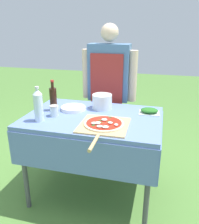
{
  "coord_description": "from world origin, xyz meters",
  "views": [
    {
      "loc": [
        0.52,
        -1.76,
        1.49
      ],
      "look_at": [
        0.05,
        0.0,
        0.81
      ],
      "focal_mm": 38.0,
      "sensor_mm": 36.0,
      "label": 1
    }
  ],
  "objects_px": {
    "oil_bottle": "(53,99)",
    "herb_container": "(149,111)",
    "person_cook": "(109,87)",
    "mixing_tub": "(102,102)",
    "pizza_on_peel": "(104,125)",
    "plate_stack": "(73,108)",
    "sauce_jar": "(54,111)",
    "water_bottle": "(38,105)",
    "prep_table": "(93,126)"
  },
  "relations": [
    {
      "from": "oil_bottle",
      "to": "herb_container",
      "type": "relative_size",
      "value": 1.51
    },
    {
      "from": "person_cook",
      "to": "mixing_tub",
      "type": "xyz_separation_m",
      "value": [
        0.02,
        -0.36,
        -0.05
      ]
    },
    {
      "from": "pizza_on_peel",
      "to": "plate_stack",
      "type": "xyz_separation_m",
      "value": [
        -0.35,
        0.29,
        0.0
      ]
    },
    {
      "from": "plate_stack",
      "to": "sauce_jar",
      "type": "distance_m",
      "value": 0.21
    },
    {
      "from": "herb_container",
      "to": "sauce_jar",
      "type": "bearing_deg",
      "value": -160.56
    },
    {
      "from": "pizza_on_peel",
      "to": "plate_stack",
      "type": "height_order",
      "value": "pizza_on_peel"
    },
    {
      "from": "oil_bottle",
      "to": "water_bottle",
      "type": "height_order",
      "value": "water_bottle"
    },
    {
      "from": "person_cook",
      "to": "herb_container",
      "type": "distance_m",
      "value": 0.59
    },
    {
      "from": "plate_stack",
      "to": "pizza_on_peel",
      "type": "bearing_deg",
      "value": -39.67
    },
    {
      "from": "oil_bottle",
      "to": "person_cook",
      "type": "bearing_deg",
      "value": 53.56
    },
    {
      "from": "prep_table",
      "to": "pizza_on_peel",
      "type": "bearing_deg",
      "value": -54.33
    },
    {
      "from": "plate_stack",
      "to": "water_bottle",
      "type": "bearing_deg",
      "value": -117.76
    },
    {
      "from": "prep_table",
      "to": "sauce_jar",
      "type": "height_order",
      "value": "sauce_jar"
    },
    {
      "from": "person_cook",
      "to": "sauce_jar",
      "type": "xyz_separation_m",
      "value": [
        -0.32,
        -0.64,
        -0.07
      ]
    },
    {
      "from": "prep_table",
      "to": "herb_container",
      "type": "relative_size",
      "value": 6.27
    },
    {
      "from": "water_bottle",
      "to": "plate_stack",
      "type": "xyz_separation_m",
      "value": [
        0.16,
        0.31,
        -0.12
      ]
    },
    {
      "from": "pizza_on_peel",
      "to": "oil_bottle",
      "type": "distance_m",
      "value": 0.57
    },
    {
      "from": "prep_table",
      "to": "mixing_tub",
      "type": "xyz_separation_m",
      "value": [
        0.03,
        0.2,
        0.16
      ]
    },
    {
      "from": "water_bottle",
      "to": "herb_container",
      "type": "distance_m",
      "value": 0.92
    },
    {
      "from": "pizza_on_peel",
      "to": "person_cook",
      "type": "bearing_deg",
      "value": 98.81
    },
    {
      "from": "water_bottle",
      "to": "herb_container",
      "type": "xyz_separation_m",
      "value": [
        0.82,
        0.4,
        -0.11
      ]
    },
    {
      "from": "water_bottle",
      "to": "plate_stack",
      "type": "relative_size",
      "value": 1.26
    },
    {
      "from": "person_cook",
      "to": "mixing_tub",
      "type": "relative_size",
      "value": 8.51
    },
    {
      "from": "oil_bottle",
      "to": "mixing_tub",
      "type": "distance_m",
      "value": 0.43
    },
    {
      "from": "oil_bottle",
      "to": "plate_stack",
      "type": "bearing_deg",
      "value": 18.43
    },
    {
      "from": "mixing_tub",
      "to": "sauce_jar",
      "type": "relative_size",
      "value": 1.94
    },
    {
      "from": "person_cook",
      "to": "water_bottle",
      "type": "bearing_deg",
      "value": 64.08
    },
    {
      "from": "herb_container",
      "to": "mixing_tub",
      "type": "xyz_separation_m",
      "value": [
        -0.42,
        0.02,
        0.04
      ]
    },
    {
      "from": "pizza_on_peel",
      "to": "oil_bottle",
      "type": "bearing_deg",
      "value": 153.98
    },
    {
      "from": "oil_bottle",
      "to": "plate_stack",
      "type": "relative_size",
      "value": 1.23
    },
    {
      "from": "mixing_tub",
      "to": "plate_stack",
      "type": "distance_m",
      "value": 0.27
    },
    {
      "from": "mixing_tub",
      "to": "plate_stack",
      "type": "height_order",
      "value": "mixing_tub"
    },
    {
      "from": "water_bottle",
      "to": "plate_stack",
      "type": "distance_m",
      "value": 0.37
    },
    {
      "from": "prep_table",
      "to": "oil_bottle",
      "type": "distance_m",
      "value": 0.43
    },
    {
      "from": "plate_stack",
      "to": "herb_container",
      "type": "bearing_deg",
      "value": 7.39
    },
    {
      "from": "prep_table",
      "to": "oil_bottle",
      "type": "xyz_separation_m",
      "value": [
        -0.38,
        0.05,
        0.2
      ]
    },
    {
      "from": "pizza_on_peel",
      "to": "mixing_tub",
      "type": "relative_size",
      "value": 3.32
    },
    {
      "from": "herb_container",
      "to": "mixing_tub",
      "type": "distance_m",
      "value": 0.42
    },
    {
      "from": "herb_container",
      "to": "plate_stack",
      "type": "bearing_deg",
      "value": -172.61
    },
    {
      "from": "sauce_jar",
      "to": "mixing_tub",
      "type": "bearing_deg",
      "value": 40.18
    },
    {
      "from": "pizza_on_peel",
      "to": "herb_container",
      "type": "relative_size",
      "value": 3.27
    },
    {
      "from": "water_bottle",
      "to": "prep_table",
      "type": "bearing_deg",
      "value": 29.14
    },
    {
      "from": "herb_container",
      "to": "sauce_jar",
      "type": "xyz_separation_m",
      "value": [
        -0.76,
        -0.27,
        0.02
      ]
    },
    {
      "from": "prep_table",
      "to": "pizza_on_peel",
      "type": "xyz_separation_m",
      "value": [
        0.14,
        -0.19,
        0.1
      ]
    },
    {
      "from": "prep_table",
      "to": "pizza_on_peel",
      "type": "relative_size",
      "value": 1.92
    },
    {
      "from": "prep_table",
      "to": "water_bottle",
      "type": "height_order",
      "value": "water_bottle"
    },
    {
      "from": "herb_container",
      "to": "water_bottle",
      "type": "bearing_deg",
      "value": -154.32
    },
    {
      "from": "oil_bottle",
      "to": "water_bottle",
      "type": "relative_size",
      "value": 0.98
    },
    {
      "from": "oil_bottle",
      "to": "sauce_jar",
      "type": "distance_m",
      "value": 0.16
    },
    {
      "from": "oil_bottle",
      "to": "sauce_jar",
      "type": "xyz_separation_m",
      "value": [
        0.06,
        -0.13,
        -0.07
      ]
    }
  ]
}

